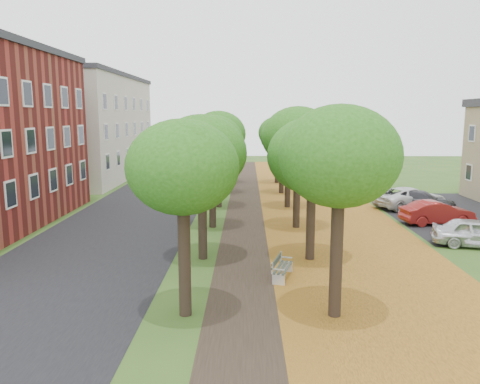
{
  "coord_description": "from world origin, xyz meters",
  "views": [
    {
      "loc": [
        -0.21,
        -14.25,
        6.38
      ],
      "look_at": [
        -0.58,
        9.28,
        2.5
      ],
      "focal_mm": 35.0,
      "sensor_mm": 36.0,
      "label": 1
    }
  ],
  "objects_px": {
    "car_grey": "(421,200)",
    "bench": "(281,268)",
    "car_white": "(410,198)",
    "car_red": "(437,213)",
    "car_silver": "(477,233)"
  },
  "relations": [
    {
      "from": "car_red",
      "to": "car_white",
      "type": "bearing_deg",
      "value": -8.56
    },
    {
      "from": "bench",
      "to": "car_red",
      "type": "distance_m",
      "value": 13.65
    },
    {
      "from": "bench",
      "to": "car_silver",
      "type": "relative_size",
      "value": 0.44
    },
    {
      "from": "bench",
      "to": "car_silver",
      "type": "height_order",
      "value": "car_silver"
    },
    {
      "from": "bench",
      "to": "car_white",
      "type": "xyz_separation_m",
      "value": [
        9.95,
        14.34,
        0.29
      ]
    },
    {
      "from": "bench",
      "to": "car_grey",
      "type": "bearing_deg",
      "value": -21.71
    },
    {
      "from": "car_red",
      "to": "car_white",
      "type": "height_order",
      "value": "car_white"
    },
    {
      "from": "car_white",
      "to": "car_grey",
      "type": "bearing_deg",
      "value": -171.76
    },
    {
      "from": "bench",
      "to": "car_red",
      "type": "bearing_deg",
      "value": -30.53
    },
    {
      "from": "car_silver",
      "to": "car_red",
      "type": "distance_m",
      "value": 4.83
    },
    {
      "from": "bench",
      "to": "car_grey",
      "type": "xyz_separation_m",
      "value": [
        10.4,
        13.59,
        0.24
      ]
    },
    {
      "from": "car_red",
      "to": "car_grey",
      "type": "xyz_separation_m",
      "value": [
        0.54,
        4.15,
        -0.02
      ]
    },
    {
      "from": "bench",
      "to": "car_white",
      "type": "bearing_deg",
      "value": -19.05
    },
    {
      "from": "bench",
      "to": "car_silver",
      "type": "bearing_deg",
      "value": -49.25
    },
    {
      "from": "car_grey",
      "to": "bench",
      "type": "bearing_deg",
      "value": 166.09
    }
  ]
}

